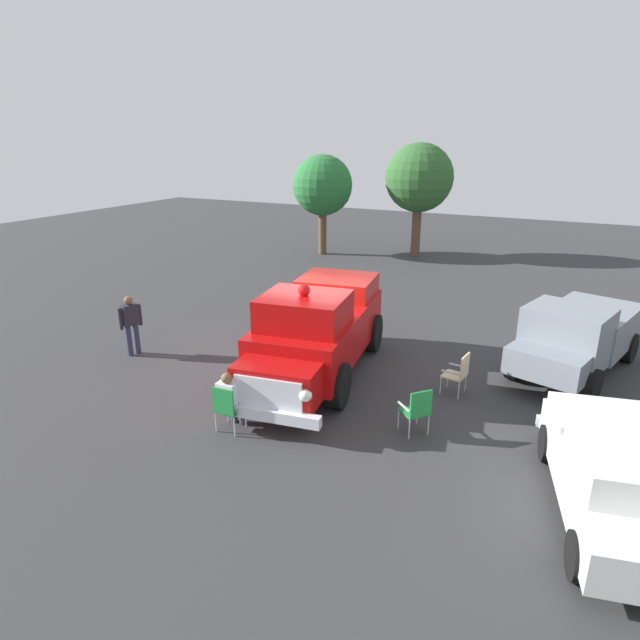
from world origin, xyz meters
name	(u,v)px	position (x,y,z in m)	size (l,w,h in m)	color
ground_plane	(311,365)	(0.00, 0.00, 0.00)	(60.00, 60.00, 0.00)	#333335
vintage_fire_truck	(317,329)	(0.36, -0.38, 1.20)	(3.10, 6.20, 2.59)	black
classic_hot_rod	(622,476)	(7.02, -3.09, 0.75)	(2.73, 4.65, 1.46)	black
parked_pickup	(577,335)	(6.16, 2.69, 0.99)	(3.08, 5.11, 1.90)	black
lawn_chair_near_truck	(227,406)	(0.00, -3.71, 0.59)	(0.54, 0.52, 1.02)	#B7BABF
lawn_chair_by_car	(417,408)	(3.47, -2.11, 0.59)	(0.69, 0.69, 1.02)	#B7BABF
lawn_chair_spare	(459,371)	(3.82, 0.04, 0.59)	(0.56, 0.57, 1.02)	#B7BABF
spectator_seated	(230,398)	(0.00, -3.58, 0.70)	(0.41, 0.55, 1.29)	#383842
spectator_standing	(131,321)	(-4.73, -1.51, 0.96)	(0.40, 0.63, 1.68)	#2D334C
oak_tree_left	(323,186)	(-5.91, 12.69, 3.38)	(2.94, 2.94, 4.88)	brown
oak_tree_right	(419,178)	(-1.56, 14.38, 3.77)	(3.27, 3.27, 5.44)	brown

